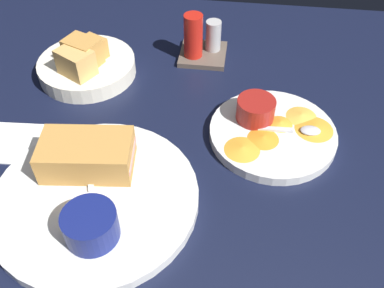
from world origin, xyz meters
TOP-DOWN VIEW (x-y plane):
  - ground_plane at (0.00, 0.00)cm, footprint 110.00×110.00cm
  - plate_sandwich_main at (-6.94, -5.95)cm, footprint 28.82×28.82cm
  - sandwich_half_near at (-9.18, -0.95)cm, footprint 13.93×8.94cm
  - ramekin_dark_sauce at (-5.26, -12.21)cm, footprint 6.94×6.94cm
  - spoon_by_dark_ramekin at (-7.04, -6.98)cm, footprint 4.60×9.81cm
  - plate_chips_companion at (17.54, 10.22)cm, footprint 20.23×20.23cm
  - ramekin_light_gravy at (14.50, 12.75)cm, footprint 6.21×6.21cm
  - spoon_by_gravy_ramekin at (22.01, 10.44)cm, footprint 9.91×2.35cm
  - plantain_chip_scatter at (18.97, 9.93)cm, footprint 18.74×15.26cm
  - bread_basket_rear at (-16.93, 22.56)cm, footprint 17.95×17.95cm
  - condiment_caddy at (3.47, 31.35)cm, footprint 9.00×9.00cm
  - paper_napkin_folded at (-23.12, 3.52)cm, footprint 11.52×9.65cm

SIDE VIEW (x-z plane):
  - ground_plane at x=0.00cm, z-range -3.00..0.00cm
  - paper_napkin_folded at x=-23.12cm, z-range 0.00..0.40cm
  - plate_sandwich_main at x=-6.94cm, z-range 0.00..1.60cm
  - plate_chips_companion at x=17.54cm, z-range 0.00..1.60cm
  - plantain_chip_scatter at x=18.97cm, z-range 1.60..2.20cm
  - spoon_by_dark_ramekin at x=-7.04cm, z-range 1.56..2.36cm
  - spoon_by_gravy_ramekin at x=22.01cm, z-range 1.56..2.36cm
  - bread_basket_rear at x=-16.93cm, z-range -1.43..6.42cm
  - condiment_caddy at x=3.47cm, z-range -1.34..8.16cm
  - ramekin_light_gravy at x=14.50cm, z-range 1.74..5.38cm
  - ramekin_dark_sauce at x=-5.26cm, z-range 1.75..5.92cm
  - sandwich_half_near at x=-9.18cm, z-range 1.60..6.40cm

